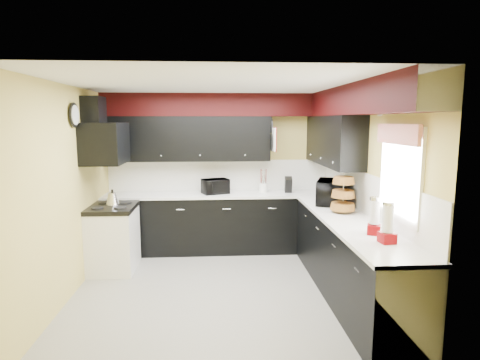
% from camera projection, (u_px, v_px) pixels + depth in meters
% --- Properties ---
extents(ground, '(3.60, 3.60, 0.00)m').
position_uv_depth(ground, '(222.00, 288.00, 5.02)').
color(ground, gray).
rests_on(ground, ground).
extents(wall_back, '(3.60, 0.06, 2.50)m').
position_uv_depth(wall_back, '(219.00, 172.00, 6.61)').
color(wall_back, '#E0C666').
rests_on(wall_back, ground).
extents(wall_right, '(0.06, 3.60, 2.50)m').
position_uv_depth(wall_right, '(367.00, 189.00, 4.95)').
color(wall_right, '#E0C666').
rests_on(wall_right, ground).
extents(wall_left, '(0.06, 3.60, 2.50)m').
position_uv_depth(wall_left, '(69.00, 192.00, 4.72)').
color(wall_left, '#E0C666').
rests_on(wall_left, ground).
extents(ceiling, '(3.60, 3.60, 0.06)m').
position_uv_depth(ceiling, '(221.00, 84.00, 4.65)').
color(ceiling, white).
rests_on(ceiling, wall_back).
extents(cab_back, '(3.60, 0.60, 0.90)m').
position_uv_depth(cab_back, '(220.00, 223.00, 6.44)').
color(cab_back, black).
rests_on(cab_back, ground).
extents(cab_right, '(0.60, 3.00, 0.90)m').
position_uv_depth(cab_right, '(349.00, 259.00, 4.75)').
color(cab_right, black).
rests_on(cab_right, ground).
extents(counter_back, '(3.62, 0.64, 0.04)m').
position_uv_depth(counter_back, '(220.00, 194.00, 6.37)').
color(counter_back, white).
rests_on(counter_back, cab_back).
extents(counter_right, '(0.64, 3.02, 0.04)m').
position_uv_depth(counter_right, '(350.00, 221.00, 4.69)').
color(counter_right, white).
rests_on(counter_right, cab_right).
extents(splash_back, '(3.60, 0.02, 0.50)m').
position_uv_depth(splash_back, '(219.00, 175.00, 6.61)').
color(splash_back, white).
rests_on(splash_back, counter_back).
extents(splash_right, '(0.02, 3.60, 0.50)m').
position_uv_depth(splash_right, '(366.00, 193.00, 4.96)').
color(splash_right, white).
rests_on(splash_right, counter_right).
extents(upper_back, '(2.60, 0.35, 0.70)m').
position_uv_depth(upper_back, '(188.00, 139.00, 6.33)').
color(upper_back, black).
rests_on(upper_back, wall_back).
extents(upper_right, '(0.35, 1.80, 0.70)m').
position_uv_depth(upper_right, '(333.00, 141.00, 5.75)').
color(upper_right, black).
rests_on(upper_right, wall_right).
extents(soffit_back, '(3.60, 0.36, 0.35)m').
position_uv_depth(soffit_back, '(219.00, 105.00, 6.28)').
color(soffit_back, black).
rests_on(soffit_back, wall_back).
extents(soffit_right, '(0.36, 3.24, 0.35)m').
position_uv_depth(soffit_right, '(362.00, 99.00, 4.61)').
color(soffit_right, black).
rests_on(soffit_right, wall_right).
extents(stove, '(0.60, 0.75, 0.86)m').
position_uv_depth(stove, '(114.00, 240.00, 5.60)').
color(stove, white).
rests_on(stove, ground).
extents(cooktop, '(0.62, 0.77, 0.06)m').
position_uv_depth(cooktop, '(112.00, 208.00, 5.54)').
color(cooktop, black).
rests_on(cooktop, stove).
extents(hood, '(0.50, 0.78, 0.55)m').
position_uv_depth(hood, '(105.00, 143.00, 5.40)').
color(hood, black).
rests_on(hood, wall_left).
extents(hood_duct, '(0.24, 0.40, 0.40)m').
position_uv_depth(hood_duct, '(94.00, 112.00, 5.33)').
color(hood_duct, black).
rests_on(hood_duct, wall_left).
extents(window, '(0.03, 0.86, 0.96)m').
position_uv_depth(window, '(401.00, 174.00, 4.02)').
color(window, white).
rests_on(window, wall_right).
extents(valance, '(0.04, 0.88, 0.20)m').
position_uv_depth(valance, '(398.00, 134.00, 3.96)').
color(valance, red).
rests_on(valance, wall_right).
extents(pan_top, '(0.03, 0.22, 0.40)m').
position_uv_depth(pan_top, '(271.00, 126.00, 6.31)').
color(pan_top, black).
rests_on(pan_top, upper_back).
extents(pan_mid, '(0.03, 0.28, 0.46)m').
position_uv_depth(pan_mid, '(272.00, 142.00, 6.22)').
color(pan_mid, black).
rests_on(pan_mid, upper_back).
extents(pan_low, '(0.03, 0.24, 0.42)m').
position_uv_depth(pan_low, '(270.00, 143.00, 6.48)').
color(pan_low, black).
rests_on(pan_low, upper_back).
extents(cut_board, '(0.03, 0.26, 0.35)m').
position_uv_depth(cut_board, '(274.00, 139.00, 6.09)').
color(cut_board, white).
rests_on(cut_board, upper_back).
extents(baskets, '(0.27, 0.27, 0.50)m').
position_uv_depth(baskets, '(343.00, 194.00, 4.99)').
color(baskets, brown).
rests_on(baskets, upper_right).
extents(clock, '(0.03, 0.30, 0.30)m').
position_uv_depth(clock, '(74.00, 115.00, 4.84)').
color(clock, black).
rests_on(clock, wall_left).
extents(deco_plate, '(0.03, 0.24, 0.24)m').
position_uv_depth(deco_plate, '(380.00, 105.00, 4.46)').
color(deco_plate, white).
rests_on(deco_plate, wall_right).
extents(toaster_oven, '(0.49, 0.45, 0.23)m').
position_uv_depth(toaster_oven, '(216.00, 186.00, 6.33)').
color(toaster_oven, black).
rests_on(toaster_oven, counter_back).
extents(microwave, '(0.58, 0.70, 0.33)m').
position_uv_depth(microwave, '(332.00, 192.00, 5.54)').
color(microwave, black).
rests_on(microwave, counter_right).
extents(utensil_crock, '(0.17, 0.17, 0.15)m').
position_uv_depth(utensil_crock, '(263.00, 188.00, 6.44)').
color(utensil_crock, white).
rests_on(utensil_crock, counter_back).
extents(knife_block, '(0.13, 0.16, 0.24)m').
position_uv_depth(knife_block, '(288.00, 185.00, 6.42)').
color(knife_block, black).
rests_on(knife_block, counter_back).
extents(kettle, '(0.22, 0.22, 0.17)m').
position_uv_depth(kettle, '(113.00, 198.00, 5.61)').
color(kettle, silver).
rests_on(kettle, cooktop).
extents(dispenser_a, '(0.17, 0.17, 0.34)m').
position_uv_depth(dispenser_a, '(374.00, 218.00, 4.04)').
color(dispenser_a, maroon).
rests_on(dispenser_a, counter_right).
extents(dispenser_b, '(0.15, 0.15, 0.36)m').
position_uv_depth(dispenser_b, '(388.00, 224.00, 3.75)').
color(dispenser_b, '#580302').
rests_on(dispenser_b, counter_right).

